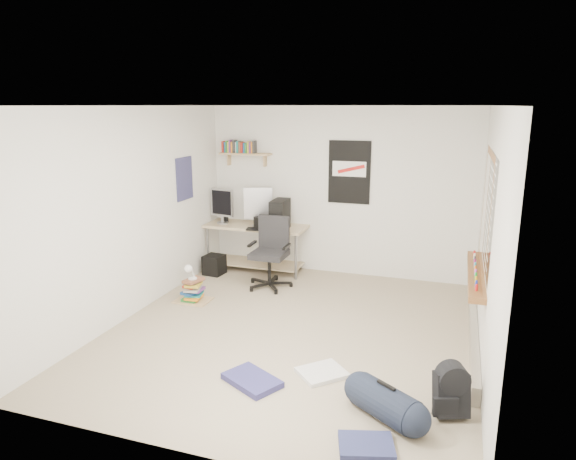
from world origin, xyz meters
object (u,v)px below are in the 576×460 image
(backpack, at_px, (451,394))
(duffel_bag, at_px, (385,403))
(desk, at_px, (258,246))
(office_chair, at_px, (269,254))
(book_stack, at_px, (193,290))

(backpack, xyz_separation_m, duffel_bag, (-0.50, -0.21, -0.06))
(desk, relative_size, backpack, 4.34)
(desk, distance_m, office_chair, 0.85)
(desk, height_order, office_chair, office_chair)
(desk, bearing_deg, backpack, -28.90)
(book_stack, bearing_deg, duffel_bag, -33.37)
(office_chair, xyz_separation_m, duffel_bag, (2.00, -2.64, -0.35))
(backpack, xyz_separation_m, book_stack, (-3.27, 1.61, -0.05))
(desk, height_order, duffel_bag, desk)
(desk, xyz_separation_m, backpack, (2.97, -3.14, -0.16))
(desk, relative_size, duffel_bag, 2.72)
(office_chair, height_order, backpack, office_chair)
(backpack, height_order, book_stack, backpack)
(duffel_bag, bearing_deg, backpack, 56.74)
(desk, bearing_deg, office_chair, -39.18)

